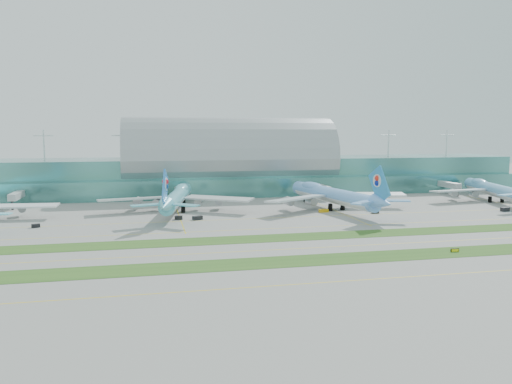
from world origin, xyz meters
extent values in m
plane|color=gray|center=(0.00, 0.00, 0.00)|extent=(700.00, 700.00, 0.00)
cube|color=#3D7A75|center=(0.00, 130.00, 10.00)|extent=(340.00, 42.00, 20.00)
cube|color=#3D7A75|center=(0.00, 106.00, 5.00)|extent=(340.00, 8.00, 10.00)
ellipsoid|color=#9EA5A8|center=(0.00, 130.00, 20.00)|extent=(340.00, 46.20, 16.17)
cylinder|color=white|center=(0.00, 130.00, 28.00)|extent=(0.80, 0.80, 16.00)
cube|color=#B2B7B7|center=(-106.00, 95.00, 5.50)|extent=(3.50, 22.00, 3.00)
cylinder|color=black|center=(-106.00, 85.00, 2.00)|extent=(1.00, 1.00, 4.00)
cube|color=#B2B7B7|center=(-31.00, 95.00, 5.50)|extent=(3.50, 22.00, 3.00)
cylinder|color=black|center=(-31.00, 85.00, 2.00)|extent=(1.00, 1.00, 4.00)
cube|color=#B2B7B7|center=(44.00, 95.00, 5.50)|extent=(3.50, 22.00, 3.00)
cylinder|color=black|center=(44.00, 85.00, 2.00)|extent=(1.00, 1.00, 4.00)
cube|color=#B2B7B7|center=(119.00, 95.00, 5.50)|extent=(3.50, 22.00, 3.00)
cylinder|color=black|center=(119.00, 85.00, 2.00)|extent=(1.00, 1.00, 4.00)
cube|color=#2D591E|center=(0.00, -28.00, 0.04)|extent=(420.00, 12.00, 0.08)
cube|color=#2D591E|center=(0.00, 2.00, 0.04)|extent=(420.00, 12.00, 0.08)
cube|color=yellow|center=(0.00, -48.00, 0.01)|extent=(420.00, 0.35, 0.01)
cube|color=yellow|center=(0.00, -14.00, 0.01)|extent=(420.00, 0.35, 0.01)
cube|color=yellow|center=(0.00, 18.00, 0.01)|extent=(420.00, 0.35, 0.01)
cube|color=yellow|center=(0.00, 40.00, 0.01)|extent=(420.00, 0.35, 0.01)
cube|color=white|center=(-95.79, 59.63, 5.26)|extent=(28.21, 9.57, 1.13)
cylinder|color=gray|center=(-101.19, 63.23, 3.32)|extent=(4.45, 5.76, 3.14)
cylinder|color=#5FC0D2|center=(-33.44, 66.10, 6.28)|extent=(17.85, 63.91, 6.38)
ellipsoid|color=#5FC0D2|center=(-30.20, 83.67, 8.03)|extent=(9.48, 20.18, 4.55)
cone|color=#5FC0D2|center=(-27.20, 99.91, 6.28)|extent=(7.21, 6.22, 6.38)
cone|color=#5FC0D2|center=(-39.98, 30.68, 7.51)|extent=(7.64, 10.21, 6.06)
cube|color=silver|center=(-52.03, 67.44, 5.87)|extent=(31.80, 13.78, 1.26)
cylinder|color=#95979D|center=(-46.47, 72.06, 3.71)|extent=(4.47, 6.20, 3.50)
cube|color=silver|center=(-15.60, 60.72, 5.87)|extent=(30.22, 23.11, 1.26)
cylinder|color=#95979D|center=(-19.14, 67.02, 3.71)|extent=(4.47, 6.20, 3.50)
cube|color=#3383E4|center=(-39.60, 32.70, 14.00)|extent=(3.06, 13.42, 14.84)
cylinder|color=white|center=(-39.42, 33.71, 15.54)|extent=(1.81, 5.03, 4.94)
cylinder|color=black|center=(-29.04, 89.95, 1.54)|extent=(1.85, 1.85, 3.09)
cylinder|color=black|center=(-37.22, 62.61, 1.54)|extent=(1.85, 1.85, 3.09)
cylinder|color=black|center=(-31.15, 61.49, 1.54)|extent=(1.85, 1.85, 3.09)
cylinder|color=#71B0F9|center=(35.76, 57.18, 6.51)|extent=(18.33, 66.33, 6.62)
ellipsoid|color=#71B0F9|center=(32.45, 75.42, 8.34)|extent=(9.78, 20.93, 4.72)
cone|color=#71B0F9|center=(29.39, 92.27, 6.51)|extent=(7.47, 6.44, 6.62)
cone|color=#71B0F9|center=(42.42, 20.40, 7.80)|extent=(7.90, 10.58, 6.29)
cube|color=white|center=(17.22, 51.65, 6.09)|extent=(31.38, 23.91, 1.30)
cylinder|color=#989BA0|center=(20.92, 58.18, 3.84)|extent=(4.62, 6.43, 3.63)
cube|color=white|center=(55.05, 58.51, 6.09)|extent=(33.00, 14.38, 1.30)
cylinder|color=#989BA0|center=(49.29, 63.32, 3.84)|extent=(4.62, 6.43, 3.63)
cube|color=#2E8CD0|center=(42.04, 22.50, 14.52)|extent=(3.14, 13.93, 15.40)
cylinder|color=silver|center=(41.85, 23.55, 16.13)|extent=(1.86, 5.22, 5.13)
cylinder|color=black|center=(31.27, 81.93, 1.60)|extent=(1.92, 1.92, 3.20)
cylinder|color=black|center=(33.36, 52.40, 1.60)|extent=(1.92, 1.92, 3.20)
cylinder|color=black|center=(39.67, 53.55, 1.60)|extent=(1.92, 1.92, 3.20)
cylinder|color=#63A9DA|center=(124.63, 63.97, 6.07)|extent=(21.50, 61.26, 6.17)
ellipsoid|color=#63A9DA|center=(128.97, 80.69, 7.77)|extent=(10.39, 19.63, 4.40)
cone|color=#63A9DA|center=(132.99, 96.13, 6.07)|extent=(7.22, 6.37, 6.17)
cube|color=silver|center=(106.79, 66.55, 5.67)|extent=(30.57, 11.29, 1.22)
cylinder|color=#989CA0|center=(112.48, 70.62, 3.58)|extent=(4.65, 6.15, 3.38)
cylinder|color=black|center=(130.53, 86.66, 1.49)|extent=(1.79, 1.79, 2.99)
cylinder|color=black|center=(120.74, 60.87, 1.49)|extent=(1.79, 1.79, 2.99)
cylinder|color=black|center=(126.51, 59.36, 1.49)|extent=(1.79, 1.79, 2.99)
cube|color=black|center=(-86.67, 38.33, 0.67)|extent=(3.29, 2.37, 1.34)
cube|color=black|center=(-34.15, 44.30, 0.76)|extent=(3.24, 2.09, 1.52)
cube|color=black|center=(-26.76, 42.34, 0.76)|extent=(4.31, 3.10, 1.51)
cube|color=#DFA20D|center=(29.01, 49.08, 0.71)|extent=(4.20, 2.09, 1.42)
cube|color=black|center=(49.78, 41.64, 0.62)|extent=(3.24, 1.77, 1.25)
cube|color=black|center=(108.67, 34.88, 0.88)|extent=(4.08, 2.41, 1.75)
cube|color=black|center=(41.90, -27.82, 0.54)|extent=(2.56, 0.45, 1.08)
cube|color=yellow|center=(41.89, -28.00, 0.54)|extent=(2.15, 0.21, 0.78)
cylinder|color=black|center=(41.02, -27.75, 0.24)|extent=(0.12, 0.12, 0.49)
cylinder|color=black|center=(42.78, -27.90, 0.24)|extent=(0.12, 0.12, 0.49)
camera|label=1|loc=(-45.22, -155.41, 35.10)|focal=35.00mm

